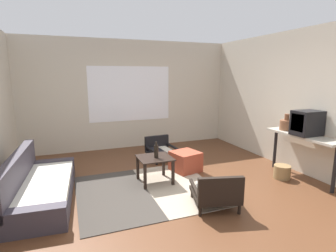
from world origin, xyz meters
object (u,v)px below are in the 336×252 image
(crt_television, at_px, (307,123))
(ottoman_orange, at_px, (185,161))
(clay_vase, at_px, (286,125))
(wicker_basket, at_px, (282,172))
(console_shelf, at_px, (303,140))
(armchair_striped_foreground, at_px, (216,192))
(glass_bottle, at_px, (156,151))
(armchair_by_window, at_px, (161,149))
(couch, at_px, (38,187))
(coffee_table, at_px, (155,162))

(crt_television, bearing_deg, ottoman_orange, 147.37)
(clay_vase, distance_m, wicker_basket, 0.91)
(console_shelf, relative_size, wicker_basket, 4.79)
(armchair_striped_foreground, xyz_separation_m, wicker_basket, (1.70, 0.52, -0.12))
(clay_vase, xyz_separation_m, glass_bottle, (-2.49, 0.34, -0.35))
(armchair_by_window, bearing_deg, clay_vase, -38.57)
(console_shelf, distance_m, wicker_basket, 0.68)
(couch, xyz_separation_m, glass_bottle, (1.86, -0.01, 0.36))
(couch, height_order, wicker_basket, couch)
(crt_television, distance_m, glass_bottle, 2.66)
(wicker_basket, bearing_deg, ottoman_orange, 146.67)
(couch, xyz_separation_m, armchair_striped_foreground, (2.35, -1.16, 0.03))
(ottoman_orange, distance_m, console_shelf, 2.15)
(crt_television, height_order, clay_vase, crt_television)
(crt_television, bearing_deg, armchair_by_window, 134.11)
(armchair_by_window, height_order, ottoman_orange, armchair_by_window)
(coffee_table, bearing_deg, couch, -179.50)
(coffee_table, distance_m, armchair_by_window, 1.33)
(coffee_table, relative_size, armchair_by_window, 0.84)
(coffee_table, height_order, armchair_striped_foreground, armchair_striped_foreground)
(armchair_striped_foreground, bearing_deg, couch, 153.68)
(couch, relative_size, wicker_basket, 7.09)
(couch, distance_m, ottoman_orange, 2.59)
(ottoman_orange, relative_size, console_shelf, 0.35)
(armchair_striped_foreground, relative_size, wicker_basket, 2.60)
(crt_television, distance_m, clay_vase, 0.47)
(couch, relative_size, armchair_striped_foreground, 2.73)
(coffee_table, distance_m, crt_television, 2.72)
(coffee_table, xyz_separation_m, glass_bottle, (0.02, -0.03, 0.21))
(wicker_basket, bearing_deg, console_shelf, -21.28)
(couch, bearing_deg, armchair_striped_foreground, -26.32)
(couch, bearing_deg, clay_vase, -4.57)
(clay_vase, bearing_deg, coffee_table, 171.75)
(console_shelf, bearing_deg, crt_television, -93.76)
(ottoman_orange, bearing_deg, console_shelf, -31.47)
(armchair_by_window, distance_m, clay_vase, 2.63)
(clay_vase, bearing_deg, couch, 175.43)
(crt_television, xyz_separation_m, clay_vase, (0.00, 0.46, -0.11))
(armchair_by_window, relative_size, glass_bottle, 2.42)
(console_shelf, bearing_deg, couch, 170.09)
(coffee_table, xyz_separation_m, armchair_striped_foreground, (0.51, -1.18, -0.12))
(coffee_table, bearing_deg, ottoman_orange, 23.29)
(couch, bearing_deg, ottoman_orange, 7.33)
(crt_television, relative_size, glass_bottle, 1.66)
(glass_bottle, bearing_deg, console_shelf, -16.72)
(clay_vase, relative_size, wicker_basket, 1.06)
(ottoman_orange, relative_size, wicker_basket, 1.66)
(coffee_table, distance_m, ottoman_orange, 0.81)
(armchair_striped_foreground, xyz_separation_m, crt_television, (2.00, 0.36, 0.79))
(ottoman_orange, xyz_separation_m, clay_vase, (1.78, -0.68, 0.73))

